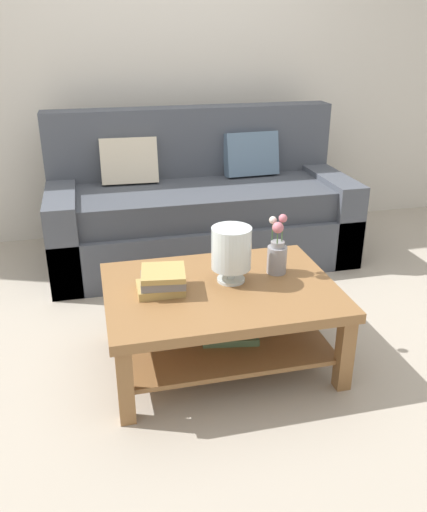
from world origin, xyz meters
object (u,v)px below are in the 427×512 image
glass_hurricane_vase (231,250)px  couch (200,209)px  flower_pitcher (277,253)px  coffee_table (221,307)px  book_stack_main (162,281)px

glass_hurricane_vase → couch: bearing=84.7°
couch → flower_pitcher: couch is taller
couch → coffee_table: bearing=-97.8°
couch → coffee_table: (-0.19, -1.37, -0.05)m
coffee_table → glass_hurricane_vase: (0.07, 0.05, 0.28)m
book_stack_main → flower_pitcher: flower_pitcher is taller
flower_pitcher → coffee_table: bearing=-164.3°
book_stack_main → glass_hurricane_vase: (0.35, 0.04, 0.11)m
coffee_table → couch: bearing=82.2°
coffee_table → book_stack_main: 0.33m
glass_hurricane_vase → flower_pitcher: size_ratio=0.89×
couch → flower_pitcher: bearing=-84.1°
coffee_table → flower_pitcher: 0.40m
couch → flower_pitcher: size_ratio=6.72×
coffee_table → glass_hurricane_vase: bearing=38.4°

